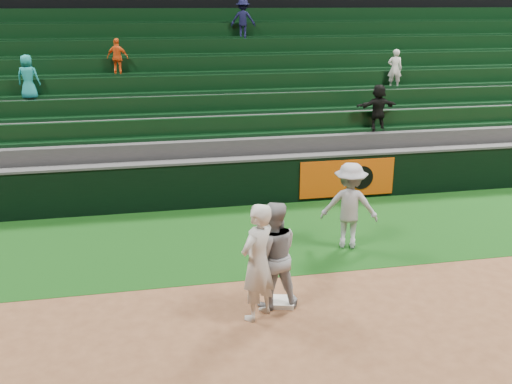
# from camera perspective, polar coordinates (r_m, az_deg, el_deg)

# --- Properties ---
(ground) EXTENTS (70.00, 70.00, 0.00)m
(ground) POSITION_cam_1_polar(r_m,az_deg,el_deg) (10.35, 2.56, -10.87)
(ground) COLOR brown
(ground) RESTS_ON ground
(foul_grass) EXTENTS (36.00, 4.20, 0.01)m
(foul_grass) POSITION_cam_1_polar(r_m,az_deg,el_deg) (12.98, -0.56, -4.46)
(foul_grass) COLOR #0D360E
(foul_grass) RESTS_ON ground
(first_base) EXTENTS (0.48, 0.48, 0.09)m
(first_base) POSITION_cam_1_polar(r_m,az_deg,el_deg) (10.23, 2.68, -10.94)
(first_base) COLOR white
(first_base) RESTS_ON ground
(first_baseman) EXTENTS (0.88, 0.85, 2.03)m
(first_baseman) POSITION_cam_1_polar(r_m,az_deg,el_deg) (9.41, 0.15, -7.03)
(first_baseman) COLOR silver
(first_baseman) RESTS_ON ground
(baserunner) EXTENTS (0.94, 0.74, 1.92)m
(baserunner) POSITION_cam_1_polar(r_m,az_deg,el_deg) (9.80, 1.67, -6.31)
(baserunner) COLOR #9698A0
(baserunner) RESTS_ON ground
(base_coach) EXTENTS (1.38, 1.07, 1.88)m
(base_coach) POSITION_cam_1_polar(r_m,az_deg,el_deg) (12.28, 9.33, -1.36)
(base_coach) COLOR #A6A8B4
(base_coach) RESTS_ON foul_grass
(field_wall) EXTENTS (36.00, 0.45, 1.25)m
(field_wall) POSITION_cam_1_polar(r_m,az_deg,el_deg) (14.80, -2.03, 1.07)
(field_wall) COLOR black
(field_wall) RESTS_ON ground
(stadium_seating) EXTENTS (36.00, 5.95, 5.13)m
(stadium_seating) POSITION_cam_1_polar(r_m,az_deg,el_deg) (18.16, -4.07, 7.80)
(stadium_seating) COLOR #323235
(stadium_seating) RESTS_ON ground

